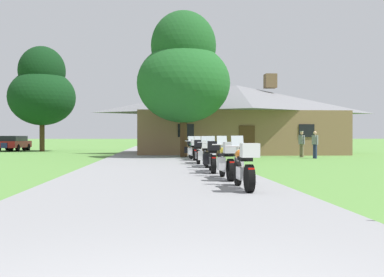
# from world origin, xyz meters

# --- Properties ---
(ground_plane) EXTENTS (500.00, 500.00, 0.00)m
(ground_plane) POSITION_xyz_m (0.00, 20.00, 0.00)
(ground_plane) COLOR #56893D
(asphalt_driveway) EXTENTS (6.40, 80.00, 0.06)m
(asphalt_driveway) POSITION_xyz_m (0.00, 18.00, 0.03)
(asphalt_driveway) COLOR gray
(asphalt_driveway) RESTS_ON ground
(motorcycle_orange_nearest_to_camera) EXTENTS (0.66, 2.08, 1.30)m
(motorcycle_orange_nearest_to_camera) POSITION_xyz_m (1.99, 7.67, 0.62)
(motorcycle_orange_nearest_to_camera) COLOR black
(motorcycle_orange_nearest_to_camera) RESTS_ON asphalt_driveway
(motorcycle_yellow_second_in_row) EXTENTS (0.73, 2.08, 1.30)m
(motorcycle_yellow_second_in_row) POSITION_xyz_m (1.97, 10.17, 0.61)
(motorcycle_yellow_second_in_row) COLOR black
(motorcycle_yellow_second_in_row) RESTS_ON asphalt_driveway
(motorcycle_black_third_in_row) EXTENTS (0.76, 2.08, 1.30)m
(motorcycle_black_third_in_row) POSITION_xyz_m (1.84, 12.82, 0.61)
(motorcycle_black_third_in_row) COLOR black
(motorcycle_black_third_in_row) RESTS_ON asphalt_driveway
(motorcycle_blue_fourth_in_row) EXTENTS (0.76, 2.08, 1.30)m
(motorcycle_blue_fourth_in_row) POSITION_xyz_m (1.92, 15.71, 0.61)
(motorcycle_blue_fourth_in_row) COLOR black
(motorcycle_blue_fourth_in_row) RESTS_ON asphalt_driveway
(motorcycle_yellow_fifth_in_row) EXTENTS (0.66, 2.08, 1.30)m
(motorcycle_yellow_fifth_in_row) POSITION_xyz_m (1.81, 18.28, 0.62)
(motorcycle_yellow_fifth_in_row) COLOR black
(motorcycle_yellow_fifth_in_row) RESTS_ON asphalt_driveway
(motorcycle_green_sixth_in_row) EXTENTS (0.78, 2.08, 1.30)m
(motorcycle_green_sixth_in_row) POSITION_xyz_m (1.82, 21.22, 0.61)
(motorcycle_green_sixth_in_row) COLOR black
(motorcycle_green_sixth_in_row) RESTS_ON asphalt_driveway
(motorcycle_black_farthest_in_row) EXTENTS (0.79, 2.08, 1.30)m
(motorcycle_black_farthest_in_row) POSITION_xyz_m (1.82, 23.57, 0.61)
(motorcycle_black_farthest_in_row) COLOR black
(motorcycle_black_farthest_in_row) RESTS_ON asphalt_driveway
(stone_lodge) EXTENTS (15.99, 9.00, 6.27)m
(stone_lodge) POSITION_xyz_m (6.03, 32.01, 2.77)
(stone_lodge) COLOR brown
(stone_lodge) RESTS_ON ground
(bystander_gray_shirt_near_lodge) EXTENTS (0.35, 0.51, 1.69)m
(bystander_gray_shirt_near_lodge) POSITION_xyz_m (9.16, 25.47, 0.95)
(bystander_gray_shirt_near_lodge) COLOR #75664C
(bystander_gray_shirt_near_lodge) RESTS_ON ground
(bystander_gray_shirt_beside_signpost) EXTENTS (0.30, 0.54, 1.67)m
(bystander_gray_shirt_beside_signpost) POSITION_xyz_m (9.45, 23.79, 0.93)
(bystander_gray_shirt_beside_signpost) COLOR navy
(bystander_gray_shirt_beside_signpost) RESTS_ON ground
(tree_left_far) EXTENTS (5.90, 5.90, 9.42)m
(tree_left_far) POSITION_xyz_m (-10.49, 38.20, 5.55)
(tree_left_far) COLOR #422D19
(tree_left_far) RESTS_ON ground
(tree_by_lodge_front) EXTENTS (5.85, 5.85, 9.22)m
(tree_by_lodge_front) POSITION_xyz_m (1.50, 25.24, 5.39)
(tree_by_lodge_front) COLOR #422D19
(tree_by_lodge_front) RESTS_ON ground
(parked_red_suv_far_left) EXTENTS (2.05, 4.67, 1.40)m
(parked_red_suv_far_left) POSITION_xyz_m (-13.52, 39.95, 0.78)
(parked_red_suv_far_left) COLOR maroon
(parked_red_suv_far_left) RESTS_ON ground
(parked_navy_sedan_far_left) EXTENTS (2.56, 4.46, 1.20)m
(parked_navy_sedan_far_left) POSITION_xyz_m (-13.90, 39.88, 0.64)
(parked_navy_sedan_far_left) COLOR navy
(parked_navy_sedan_far_left) RESTS_ON ground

